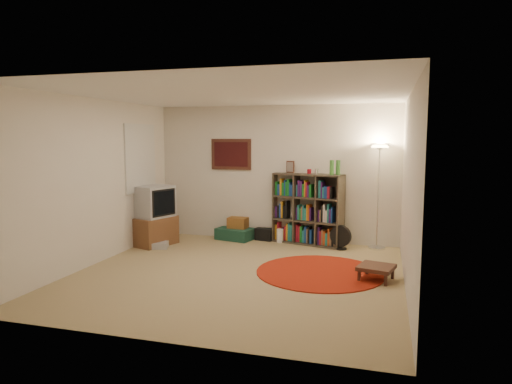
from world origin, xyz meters
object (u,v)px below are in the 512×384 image
floor_lamp (379,162)px  side_table (376,268)px  tv_stand (154,217)px  floor_fan (341,237)px  suitcase (235,234)px  bookshelf (307,210)px

floor_lamp → side_table: floor_lamp is taller
tv_stand → side_table: 4.02m
floor_fan → tv_stand: 3.30m
side_table → floor_lamp: bearing=90.8°
floor_fan → side_table: floor_fan is taller
tv_stand → side_table: tv_stand is taller
side_table → suitcase: bearing=144.8°
bookshelf → floor_lamp: bearing=12.2°
floor_lamp → suitcase: size_ratio=2.46×
bookshelf → suitcase: 1.45m
bookshelf → floor_lamp: size_ratio=0.84×
bookshelf → tv_stand: (-2.61, -0.84, -0.10)m
floor_fan → side_table: size_ratio=0.78×
floor_lamp → tv_stand: 4.05m
bookshelf → suitcase: bookshelf is taller
bookshelf → floor_fan: bearing=-10.2°
floor_fan → tv_stand: tv_stand is taller
tv_stand → suitcase: (1.25, 0.81, -0.41)m
bookshelf → side_table: (1.26, -1.88, -0.45)m
suitcase → side_table: bearing=-22.5°
suitcase → floor_fan: bearing=5.3°
floor_fan → suitcase: size_ratio=0.57×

